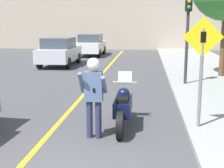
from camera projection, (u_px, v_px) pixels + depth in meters
road_center_line at (82, 97)px, 10.93m from camera, size 0.12×36.00×0.01m
building_backdrop at (131, 8)px, 29.61m from camera, size 28.00×1.20×7.76m
motorcycle at (123, 107)px, 7.68m from camera, size 0.62×2.28×1.30m
person_biker at (94, 89)px, 6.83m from camera, size 0.59×0.49×1.81m
crossing_sign at (202, 62)px, 7.11m from camera, size 0.91×0.08×2.56m
traffic_light at (188, 20)px, 12.13m from camera, size 0.26×0.30×3.60m
parked_car_silver at (60, 51)px, 18.66m from camera, size 1.88×4.20×1.68m
parked_car_white at (91, 45)px, 24.32m from camera, size 1.88×4.20×1.68m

